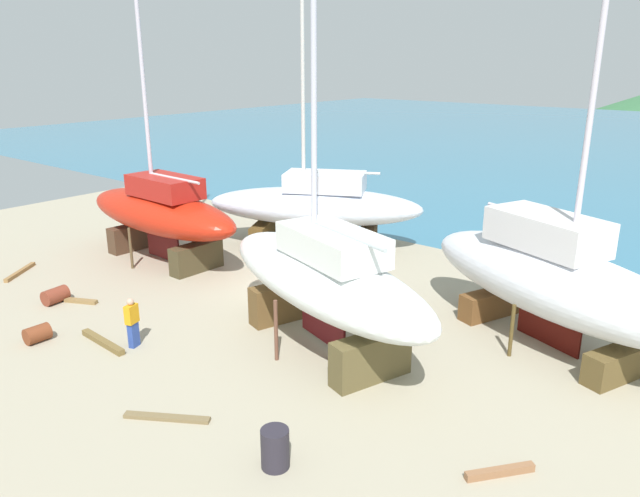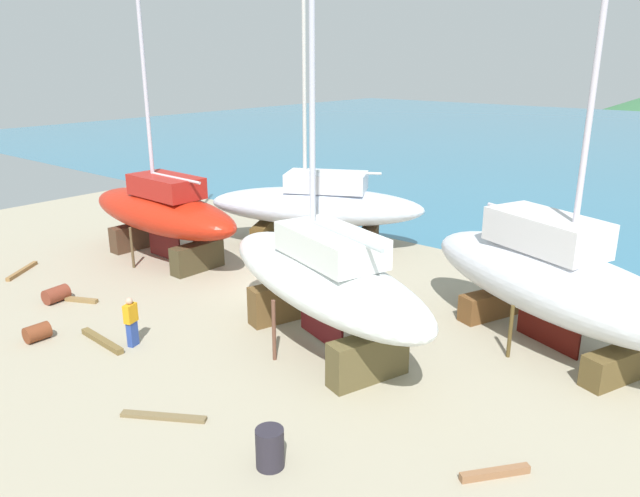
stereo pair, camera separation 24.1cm
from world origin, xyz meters
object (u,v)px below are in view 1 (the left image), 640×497
object	(u,v)px
sailboat_small_center	(161,212)
sailboat_large_starboard	(315,205)
barrel_blue_faded	(167,211)
worker	(132,322)
barrel_rust_far	(275,448)
barrel_tipped_center	(55,295)
sailboat_far_slipway	(553,278)
barrel_ochre	(37,334)
sailboat_mid_port	(324,278)

from	to	relation	value
sailboat_small_center	sailboat_large_starboard	bearing A→B (deg)	-122.92
sailboat_small_center	barrel_blue_faded	bearing A→B (deg)	-36.56
worker	barrel_rust_far	bearing A→B (deg)	151.36
sailboat_large_starboard	sailboat_small_center	bearing A→B (deg)	27.16
sailboat_small_center	barrel_tipped_center	size ratio (longest dim) A/B	18.65
sailboat_large_starboard	sailboat_far_slipway	distance (m)	12.88
sailboat_small_center	worker	xyz separation A→B (m)	(6.39, -6.00, -1.40)
sailboat_small_center	worker	bearing A→B (deg)	138.50
barrel_ochre	sailboat_mid_port	bearing A→B (deg)	36.89
barrel_tipped_center	barrel_rust_far	bearing A→B (deg)	-7.76
sailboat_small_center	sailboat_large_starboard	xyz separation A→B (m)	(4.07, 5.88, -0.15)
barrel_rust_far	sailboat_large_starboard	bearing A→B (deg)	126.40
sailboat_small_center	barrel_tipped_center	world-z (taller)	sailboat_small_center
sailboat_far_slipway	barrel_blue_faded	bearing A→B (deg)	-164.01
barrel_tipped_center	sailboat_large_starboard	bearing A→B (deg)	75.27
sailboat_small_center	sailboat_far_slipway	xyz separation A→B (m)	(16.49, 2.48, -0.03)
barrel_rust_far	worker	bearing A→B (deg)	168.78
barrel_ochre	barrel_rust_far	xyz separation A→B (m)	(10.26, 0.27, 0.20)
barrel_ochre	barrel_blue_faded	size ratio (longest dim) A/B	0.87
barrel_ochre	barrel_tipped_center	world-z (taller)	barrel_tipped_center
barrel_tipped_center	sailboat_small_center	bearing A→B (deg)	99.99
barrel_rust_far	barrel_tipped_center	xyz separation A→B (m)	(-12.92, 1.76, -0.18)
barrel_rust_far	barrel_ochre	bearing A→B (deg)	-178.48
barrel_ochre	barrel_tipped_center	xyz separation A→B (m)	(-2.66, 2.03, 0.02)
worker	barrel_rust_far	distance (m)	7.70
barrel_blue_faded	sailboat_far_slipway	bearing A→B (deg)	-5.47
sailboat_large_starboard	barrel_tipped_center	world-z (taller)	sailboat_large_starboard
sailboat_large_starboard	barrel_rust_far	distance (m)	16.71
worker	barrel_rust_far	xyz separation A→B (m)	(7.55, -1.50, -0.38)
sailboat_small_center	barrel_tipped_center	xyz separation A→B (m)	(1.01, -5.74, -1.96)
sailboat_large_starboard	barrel_tipped_center	xyz separation A→B (m)	(-3.06, -11.62, -1.81)
sailboat_small_center	barrel_tipped_center	distance (m)	6.15
sailboat_mid_port	sailboat_far_slipway	world-z (taller)	sailboat_mid_port
barrel_tipped_center	barrel_blue_faded	xyz separation A→B (m)	(-6.87, 10.36, 0.15)
sailboat_mid_port	sailboat_far_slipway	distance (m)	7.16
sailboat_mid_port	sailboat_far_slipway	bearing A→B (deg)	-121.08
sailboat_large_starboard	sailboat_far_slipway	world-z (taller)	sailboat_large_starboard
barrel_rust_far	sailboat_far_slipway	bearing A→B (deg)	75.65
barrel_ochre	barrel_rust_far	bearing A→B (deg)	1.52
worker	barrel_tipped_center	bearing A→B (deg)	-20.24
sailboat_far_slipway	sailboat_large_starboard	bearing A→B (deg)	-173.84
sailboat_large_starboard	barrel_ochre	distance (m)	13.78
barrel_ochre	barrel_blue_faded	distance (m)	15.64
worker	sailboat_mid_port	bearing A→B (deg)	-158.49
worker	barrel_tipped_center	distance (m)	5.41
barrel_rust_far	sailboat_small_center	bearing A→B (deg)	151.71
sailboat_small_center	barrel_rust_far	bearing A→B (deg)	153.44
sailboat_far_slipway	barrel_ochre	world-z (taller)	sailboat_far_slipway
sailboat_mid_port	sailboat_large_starboard	bearing A→B (deg)	-31.15
sailboat_far_slipway	barrel_ochre	xyz separation A→B (m)	(-12.82, -10.26, -1.95)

